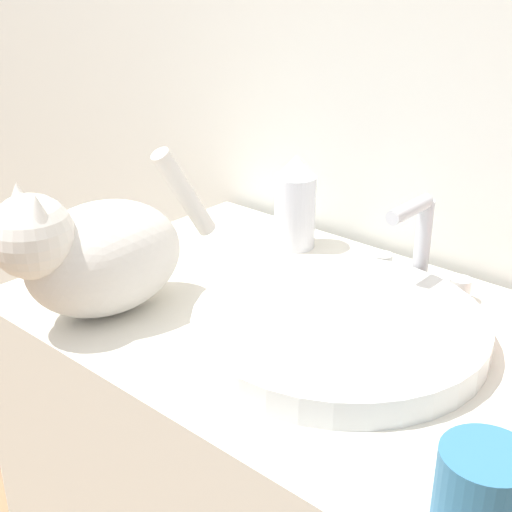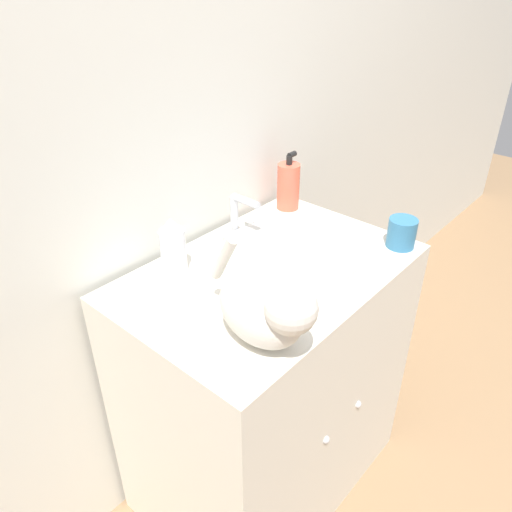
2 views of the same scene
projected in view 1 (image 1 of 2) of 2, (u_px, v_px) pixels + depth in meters
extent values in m
cube|color=silver|center=(445.00, 27.00, 1.07)|extent=(6.00, 0.05, 2.50)
cylinder|color=silver|center=(339.00, 327.00, 0.94)|extent=(0.39, 0.39, 0.04)
cylinder|color=silver|center=(422.00, 245.00, 1.06)|extent=(0.02, 0.02, 0.14)
cylinder|color=silver|center=(410.00, 209.00, 1.00)|extent=(0.02, 0.10, 0.02)
cylinder|color=white|center=(381.00, 264.00, 1.12)|extent=(0.03, 0.03, 0.03)
cylinder|color=white|center=(460.00, 290.00, 1.04)|extent=(0.03, 0.03, 0.03)
ellipsoid|color=silver|center=(105.00, 258.00, 0.99)|extent=(0.19, 0.25, 0.16)
sphere|color=silver|center=(32.00, 236.00, 0.91)|extent=(0.13, 0.13, 0.11)
cone|color=silver|center=(18.00, 197.00, 0.91)|extent=(0.04, 0.04, 0.04)
cone|color=silver|center=(37.00, 210.00, 0.87)|extent=(0.04, 0.04, 0.04)
cylinder|color=silver|center=(185.00, 193.00, 1.04)|extent=(0.05, 0.10, 0.15)
cylinder|color=silver|center=(295.00, 212.00, 1.21)|extent=(0.07, 0.07, 0.13)
cone|color=white|center=(296.00, 166.00, 1.17)|extent=(0.06, 0.06, 0.04)
cylinder|color=teal|center=(482.00, 494.00, 0.62)|extent=(0.08, 0.08, 0.09)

